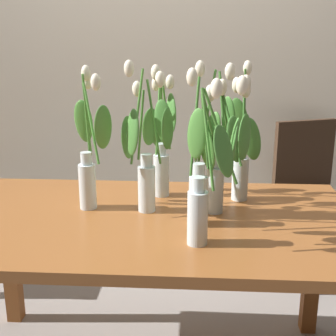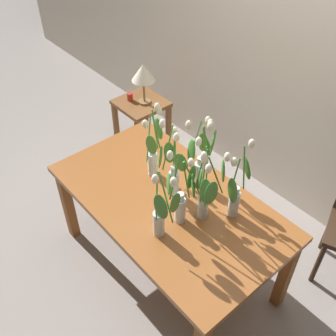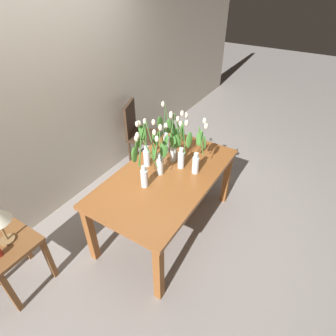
% 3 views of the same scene
% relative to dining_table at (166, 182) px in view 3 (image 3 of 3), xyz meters
% --- Properties ---
extents(ground_plane, '(18.00, 18.00, 0.00)m').
position_rel_dining_table_xyz_m(ground_plane, '(0.00, 0.00, -0.65)').
color(ground_plane, gray).
extents(room_wall_rear, '(9.00, 0.10, 2.70)m').
position_rel_dining_table_xyz_m(room_wall_rear, '(0.00, 1.32, 0.70)').
color(room_wall_rear, beige).
rests_on(room_wall_rear, ground).
extents(dining_table, '(1.60, 0.90, 0.74)m').
position_rel_dining_table_xyz_m(dining_table, '(0.00, 0.00, 0.00)').
color(dining_table, brown).
rests_on(dining_table, ground).
extents(tulip_vase_0, '(0.18, 0.15, 0.55)m').
position_rel_dining_table_xyz_m(tulip_vase_0, '(0.21, -0.23, 0.28)').
color(tulip_vase_0, silver).
rests_on(tulip_vase_0, dining_table).
extents(tulip_vase_1, '(0.19, 0.22, 0.56)m').
position_rel_dining_table_xyz_m(tulip_vase_1, '(-0.25, 0.09, 0.31)').
color(tulip_vase_1, silver).
rests_on(tulip_vase_1, dining_table).
extents(tulip_vase_2, '(0.22, 0.23, 0.58)m').
position_rel_dining_table_xyz_m(tulip_vase_2, '(0.27, 0.06, 0.32)').
color(tulip_vase_2, silver).
rests_on(tulip_vase_2, dining_table).
extents(tulip_vase_3, '(0.14, 0.24, 0.56)m').
position_rel_dining_table_xyz_m(tulip_vase_3, '(0.19, -0.05, 0.30)').
color(tulip_vase_3, silver).
rests_on(tulip_vase_3, dining_table).
extents(tulip_vase_4, '(0.21, 0.18, 0.58)m').
position_rel_dining_table_xyz_m(tulip_vase_4, '(-0.02, 0.05, 0.30)').
color(tulip_vase_4, silver).
rests_on(tulip_vase_4, dining_table).
extents(tulip_vase_5, '(0.14, 0.20, 0.57)m').
position_rel_dining_table_xyz_m(tulip_vase_5, '(0.36, 0.22, 0.27)').
color(tulip_vase_5, silver).
rests_on(tulip_vase_5, dining_table).
extents(tulip_vase_6, '(0.17, 0.25, 0.56)m').
position_rel_dining_table_xyz_m(tulip_vase_6, '(0.02, 0.26, 0.32)').
color(tulip_vase_6, silver).
rests_on(tulip_vase_6, dining_table).
extents(dining_chair, '(0.52, 0.52, 0.93)m').
position_rel_dining_table_xyz_m(dining_chair, '(0.87, 1.02, -0.12)').
color(dining_chair, '#382619').
rests_on(dining_chair, ground).
extents(side_table, '(0.44, 0.44, 0.55)m').
position_rel_dining_table_xyz_m(side_table, '(-1.29, 0.76, -0.22)').
color(side_table, brown).
rests_on(side_table, ground).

